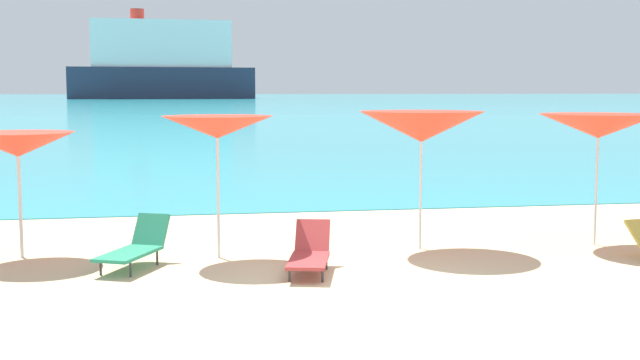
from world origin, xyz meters
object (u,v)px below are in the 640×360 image
(umbrella_4, at_px, (421,127))
(lounge_chair_1, at_px, (310,253))
(umbrella_5, at_px, (598,126))
(lounge_chair_2, at_px, (135,247))
(umbrella_2, at_px, (18,145))
(umbrella_3, at_px, (217,127))
(cruise_ship, at_px, (162,64))

(umbrella_4, bearing_deg, lounge_chair_1, -144.84)
(umbrella_5, height_order, lounge_chair_1, umbrella_5)
(umbrella_5, distance_m, lounge_chair_2, 8.17)
(lounge_chair_1, height_order, lounge_chair_2, lounge_chair_2)
(umbrella_2, relative_size, umbrella_3, 0.89)
(umbrella_2, distance_m, umbrella_4, 6.69)
(umbrella_4, distance_m, lounge_chair_1, 3.25)
(lounge_chair_1, xyz_separation_m, cruise_ship, (-3.26, 231.50, 9.44))
(umbrella_2, bearing_deg, cruise_ship, 89.70)
(umbrella_3, xyz_separation_m, lounge_chair_2, (-1.32, -0.53, -1.81))
(umbrella_3, relative_size, lounge_chair_2, 1.40)
(umbrella_2, height_order, cruise_ship, cruise_ship)
(umbrella_5, bearing_deg, lounge_chair_1, -166.02)
(umbrella_5, xyz_separation_m, lounge_chair_2, (-7.96, -0.50, -1.78))
(umbrella_2, relative_size, umbrella_5, 0.89)
(umbrella_5, bearing_deg, umbrella_2, 176.22)
(umbrella_2, bearing_deg, umbrella_5, -3.78)
(umbrella_5, bearing_deg, umbrella_4, 176.05)
(umbrella_4, height_order, cruise_ship, cruise_ship)
(umbrella_4, xyz_separation_m, lounge_chair_2, (-4.80, -0.72, -1.79))
(umbrella_2, relative_size, lounge_chair_1, 1.20)
(umbrella_3, relative_size, lounge_chair_1, 1.36)
(umbrella_3, xyz_separation_m, umbrella_5, (6.64, -0.03, -0.03))
(lounge_chair_2, bearing_deg, umbrella_5, 28.75)
(umbrella_3, bearing_deg, umbrella_5, -0.30)
(lounge_chair_2, bearing_deg, lounge_chair_1, 7.37)
(umbrella_3, bearing_deg, cruise_ship, 90.49)
(umbrella_5, distance_m, cruise_ship, 230.46)
(umbrella_2, xyz_separation_m, cruise_ship, (1.20, 229.52, 7.88))
(umbrella_3, bearing_deg, umbrella_4, 3.02)
(umbrella_2, bearing_deg, umbrella_4, -3.69)
(umbrella_3, distance_m, umbrella_5, 6.64)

